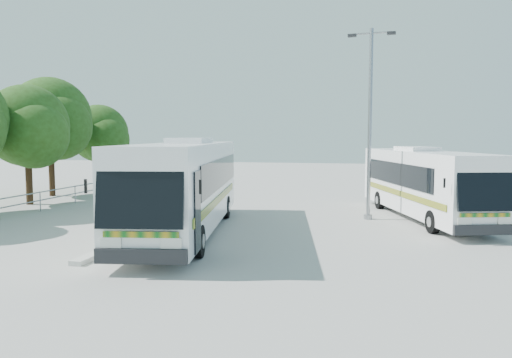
% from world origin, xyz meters
% --- Properties ---
extents(ground, '(100.00, 100.00, 0.00)m').
position_xyz_m(ground, '(0.00, 0.00, 0.00)').
color(ground, '#979792').
rests_on(ground, ground).
extents(kerb_divider, '(0.40, 16.00, 0.15)m').
position_xyz_m(kerb_divider, '(-2.30, 2.00, 0.07)').
color(kerb_divider, '#B2B2AD').
rests_on(kerb_divider, ground).
extents(railing, '(0.06, 22.00, 1.00)m').
position_xyz_m(railing, '(-10.00, 4.00, 0.74)').
color(railing, gray).
rests_on(railing, ground).
extents(tree_far_c, '(4.97, 4.69, 6.49)m').
position_xyz_m(tree_far_c, '(-12.12, 5.10, 4.26)').
color(tree_far_c, '#382314').
rests_on(tree_far_c, ground).
extents(tree_far_d, '(5.62, 5.30, 7.33)m').
position_xyz_m(tree_far_d, '(-13.31, 8.80, 4.82)').
color(tree_far_d, '#382314').
rests_on(tree_far_d, ground).
extents(tree_far_e, '(4.54, 4.28, 5.92)m').
position_xyz_m(tree_far_e, '(-12.63, 13.30, 3.89)').
color(tree_far_e, '#382314').
rests_on(tree_far_e, ground).
extents(coach_main, '(4.58, 12.67, 3.45)m').
position_xyz_m(coach_main, '(-1.00, -0.53, 1.89)').
color(coach_main, white).
rests_on(coach_main, ground).
extents(coach_adjacent, '(5.22, 11.15, 3.05)m').
position_xyz_m(coach_adjacent, '(8.27, 5.03, 1.67)').
color(coach_adjacent, white).
rests_on(coach_adjacent, ground).
extents(lamppost, '(2.06, 0.39, 8.40)m').
position_xyz_m(lamppost, '(5.86, 4.23, 4.64)').
color(lamppost, gray).
rests_on(lamppost, ground).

